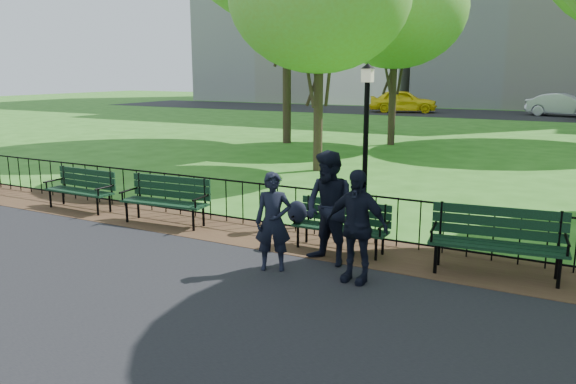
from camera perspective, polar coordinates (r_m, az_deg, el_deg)
The scene contains 16 objects.
ground at distance 8.72m, azimuth 0.58°, elevation -8.26°, with size 120.00×120.00×0.00m, color #2C671B.
asphalt_path at distance 6.19m, azimuth -14.89°, elevation -17.70°, with size 60.00×9.20×0.01m, color black.
dirt_strip at distance 10.00m, azimuth 4.57°, elevation -5.50°, with size 60.00×1.60×0.01m, color #382117.
far_street at distance 42.52m, azimuth 23.14°, elevation 7.15°, with size 70.00×9.00×0.01m, color black.
iron_fence at distance 10.31m, azimuth 5.74°, elevation -2.17°, with size 24.06×0.06×1.00m.
park_bench_main at distance 9.72m, azimuth 3.64°, elevation -2.54°, with size 1.79×0.54×0.94m.
park_bench_left_a at distance 11.57m, azimuth -12.19°, elevation -0.31°, with size 1.88×0.72×1.04m.
park_bench_left_b at distance 13.30m, azimuth -20.18°, elevation 0.68°, with size 1.74×0.57×0.98m.
park_bench_right_a at distance 9.04m, azimuth 20.53°, elevation -4.05°, with size 2.03×0.84×1.12m.
lamppost at distance 11.44m, azimuth 7.91°, elevation 5.54°, with size 0.29×0.29×3.20m.
tree_far_c at distance 24.01m, azimuth 10.91°, elevation 17.93°, with size 5.71×5.71×7.96m.
person_left at distance 8.63m, azimuth -1.51°, elevation -3.03°, with size 0.56×0.37×1.54m, color black.
person_mid at distance 8.88m, azimuth 4.23°, elevation -1.68°, with size 0.89×0.46×1.82m, color black.
person_right at distance 8.20m, azimuth 6.93°, elevation -3.44°, with size 0.98×0.40×1.67m, color black.
taxi at distance 42.91m, azimuth 11.60°, elevation 9.04°, with size 1.97×4.91×1.67m, color yellow.
sedan_silver at distance 42.63m, azimuth 26.23°, elevation 7.94°, with size 1.63×4.69×1.54m, color #A8AAB0.
Camera 1 is at (3.77, -7.25, 3.05)m, focal length 35.00 mm.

